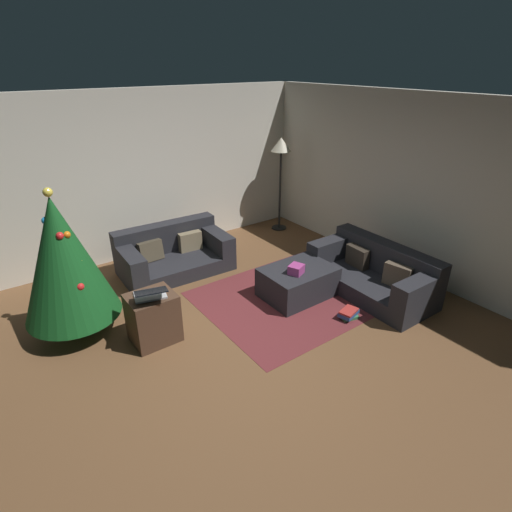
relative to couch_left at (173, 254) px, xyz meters
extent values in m
plane|color=brown|center=(-0.24, -2.24, -0.26)|extent=(6.40, 6.40, 0.00)
cube|color=silver|center=(-0.24, 0.90, 1.04)|extent=(6.40, 0.12, 2.60)
cube|color=silver|center=(2.90, -2.24, 1.04)|extent=(0.12, 6.40, 2.60)
cube|color=#26262B|center=(0.00, -0.09, -0.15)|extent=(1.66, 0.99, 0.23)
cube|color=#26262B|center=(0.01, 0.24, 0.19)|extent=(1.64, 0.31, 0.46)
cube|color=#26262B|center=(0.69, -0.12, 0.11)|extent=(0.28, 0.93, 0.30)
cube|color=#26262B|center=(-0.70, -0.07, 0.11)|extent=(0.28, 0.93, 0.30)
cube|color=#8C7A5B|center=(0.33, 0.03, 0.11)|extent=(0.37, 0.15, 0.30)
cube|color=brown|center=(-0.32, 0.06, 0.11)|extent=(0.37, 0.18, 0.31)
cube|color=#26262B|center=(1.91, -2.26, -0.15)|extent=(0.86, 1.76, 0.24)
cube|color=#26262B|center=(2.21, -2.27, 0.19)|extent=(0.26, 1.75, 0.44)
cube|color=#26262B|center=(1.90, -3.02, 0.13)|extent=(0.84, 0.25, 0.32)
cube|color=#26262B|center=(1.92, -1.51, 0.13)|extent=(0.84, 0.25, 0.32)
cube|color=brown|center=(2.00, -2.62, 0.12)|extent=(0.19, 0.38, 0.30)
cube|color=#372D24|center=(2.01, -1.92, 0.12)|extent=(0.16, 0.37, 0.31)
cube|color=#26262B|center=(1.04, -1.73, -0.06)|extent=(0.96, 0.70, 0.41)
cube|color=#B23F8C|center=(0.92, -1.82, 0.21)|extent=(0.24, 0.23, 0.12)
cube|color=black|center=(1.06, -1.66, 0.16)|extent=(0.11, 0.17, 0.02)
cylinder|color=brown|center=(-1.65, -0.80, -0.14)|extent=(0.10, 0.10, 0.25)
cone|color=#14501E|center=(-1.65, -0.80, 0.71)|extent=(1.07, 1.07, 1.45)
sphere|color=yellow|center=(-1.51, -0.99, 0.72)|extent=(0.06, 0.06, 0.06)
sphere|color=#2699E5|center=(-1.72, -0.76, 1.16)|extent=(0.09, 0.09, 0.09)
sphere|color=red|center=(-1.65, -0.94, 1.03)|extent=(0.08, 0.08, 0.08)
sphere|color=#CC33BF|center=(-1.44, -0.87, 0.74)|extent=(0.07, 0.07, 0.07)
sphere|color=orange|center=(-1.57, -0.93, 1.02)|extent=(0.08, 0.08, 0.08)
sphere|color=red|center=(-1.59, -1.12, 0.48)|extent=(0.09, 0.09, 0.09)
sphere|color=orange|center=(-1.57, -0.41, 0.36)|extent=(0.08, 0.08, 0.08)
sphere|color=#F2D84C|center=(-1.65, -0.80, 1.47)|extent=(0.10, 0.10, 0.10)
cube|color=#4C3323|center=(-0.96, -1.50, 0.03)|extent=(0.52, 0.44, 0.59)
cube|color=silver|center=(-0.96, -1.50, 0.34)|extent=(0.40, 0.34, 0.02)
cube|color=black|center=(-1.00, -1.66, 0.47)|extent=(0.40, 0.33, 0.08)
cube|color=#387A47|center=(1.20, -2.54, -0.24)|extent=(0.24, 0.20, 0.04)
cube|color=#2D5193|center=(1.20, -2.53, -0.20)|extent=(0.30, 0.23, 0.05)
cube|color=#B7332D|center=(1.19, -2.54, -0.16)|extent=(0.28, 0.22, 0.03)
cylinder|color=black|center=(2.40, 0.36, -0.25)|extent=(0.28, 0.28, 0.02)
cylinder|color=black|center=(2.40, 0.36, 0.48)|extent=(0.04, 0.04, 1.48)
cone|color=beige|center=(2.40, 0.36, 1.34)|extent=(0.36, 0.36, 0.24)
cube|color=maroon|center=(1.04, -1.73, -0.26)|extent=(2.60, 2.00, 0.01)
camera|label=1|loc=(-2.30, -5.35, 2.71)|focal=28.66mm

